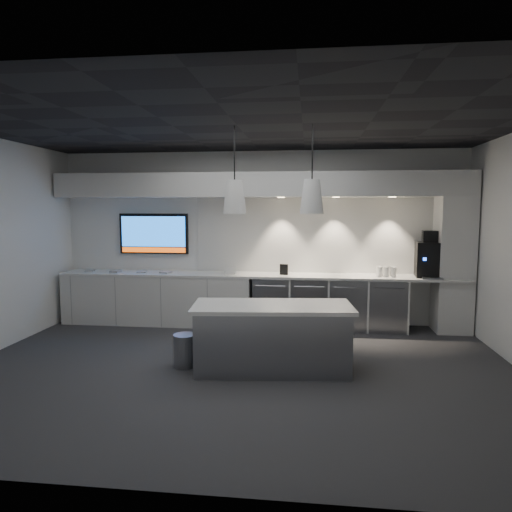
# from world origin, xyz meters

# --- Properties ---
(floor) EXTENTS (7.00, 7.00, 0.00)m
(floor) POSITION_xyz_m (0.00, 0.00, 0.00)
(floor) COLOR #303032
(floor) RESTS_ON ground
(ceiling) EXTENTS (7.00, 7.00, 0.00)m
(ceiling) POSITION_xyz_m (0.00, 0.00, 3.00)
(ceiling) COLOR black
(ceiling) RESTS_ON wall_back
(wall_back) EXTENTS (7.00, 0.00, 7.00)m
(wall_back) POSITION_xyz_m (0.00, 2.50, 1.50)
(wall_back) COLOR white
(wall_back) RESTS_ON floor
(wall_front) EXTENTS (7.00, 0.00, 7.00)m
(wall_front) POSITION_xyz_m (0.00, -2.50, 1.50)
(wall_front) COLOR white
(wall_front) RESTS_ON floor
(back_counter) EXTENTS (6.80, 0.65, 0.04)m
(back_counter) POSITION_xyz_m (0.00, 2.17, 0.88)
(back_counter) COLOR white
(back_counter) RESTS_ON left_base_cabinets
(left_base_cabinets) EXTENTS (3.30, 0.63, 0.86)m
(left_base_cabinets) POSITION_xyz_m (-1.75, 2.17, 0.43)
(left_base_cabinets) COLOR silver
(left_base_cabinets) RESTS_ON floor
(fridge_unit_a) EXTENTS (0.60, 0.61, 0.85)m
(fridge_unit_a) POSITION_xyz_m (0.25, 2.17, 0.42)
(fridge_unit_a) COLOR gray
(fridge_unit_a) RESTS_ON floor
(fridge_unit_b) EXTENTS (0.60, 0.61, 0.85)m
(fridge_unit_b) POSITION_xyz_m (0.88, 2.17, 0.42)
(fridge_unit_b) COLOR gray
(fridge_unit_b) RESTS_ON floor
(fridge_unit_c) EXTENTS (0.60, 0.61, 0.85)m
(fridge_unit_c) POSITION_xyz_m (1.51, 2.17, 0.42)
(fridge_unit_c) COLOR gray
(fridge_unit_c) RESTS_ON floor
(fridge_unit_d) EXTENTS (0.60, 0.61, 0.85)m
(fridge_unit_d) POSITION_xyz_m (2.14, 2.17, 0.42)
(fridge_unit_d) COLOR gray
(fridge_unit_d) RESTS_ON floor
(backsplash) EXTENTS (4.60, 0.03, 1.30)m
(backsplash) POSITION_xyz_m (1.20, 2.48, 1.55)
(backsplash) COLOR silver
(backsplash) RESTS_ON wall_back
(soffit) EXTENTS (6.90, 0.60, 0.40)m
(soffit) POSITION_xyz_m (0.00, 2.20, 2.40)
(soffit) COLOR silver
(soffit) RESTS_ON wall_back
(column) EXTENTS (0.55, 0.55, 2.60)m
(column) POSITION_xyz_m (3.20, 2.20, 1.30)
(column) COLOR silver
(column) RESTS_ON floor
(wall_tv) EXTENTS (1.25, 0.07, 0.72)m
(wall_tv) POSITION_xyz_m (-1.90, 2.45, 1.56)
(wall_tv) COLOR black
(wall_tv) RESTS_ON wall_back
(island) EXTENTS (2.03, 1.02, 0.83)m
(island) POSITION_xyz_m (0.43, 0.06, 0.42)
(island) COLOR gray
(island) RESTS_ON floor
(bin) EXTENTS (0.35, 0.35, 0.42)m
(bin) POSITION_xyz_m (-0.69, 0.06, 0.21)
(bin) COLOR gray
(bin) RESTS_ON floor
(coffee_machine) EXTENTS (0.46, 0.62, 0.75)m
(coffee_machine) POSITION_xyz_m (2.82, 2.20, 1.21)
(coffee_machine) COLOR black
(coffee_machine) RESTS_ON back_counter
(sign_black) EXTENTS (0.14, 0.04, 0.18)m
(sign_black) POSITION_xyz_m (0.46, 2.14, 0.99)
(sign_black) COLOR black
(sign_black) RESTS_ON back_counter
(sign_white) EXTENTS (0.18, 0.03, 0.14)m
(sign_white) POSITION_xyz_m (-0.45, 2.09, 0.97)
(sign_white) COLOR white
(sign_white) RESTS_ON back_counter
(cup_cluster) EXTENTS (0.30, 0.19, 0.16)m
(cup_cluster) POSITION_xyz_m (2.13, 2.15, 0.98)
(cup_cluster) COLOR white
(cup_cluster) RESTS_ON back_counter
(tray_a) EXTENTS (0.20, 0.20, 0.02)m
(tray_a) POSITION_xyz_m (-2.99, 2.16, 0.91)
(tray_a) COLOR #9C9C9C
(tray_a) RESTS_ON back_counter
(tray_b) EXTENTS (0.17, 0.17, 0.02)m
(tray_b) POSITION_xyz_m (-2.50, 2.11, 0.91)
(tray_b) COLOR #9C9C9C
(tray_b) RESTS_ON back_counter
(tray_c) EXTENTS (0.19, 0.19, 0.02)m
(tray_c) POSITION_xyz_m (-2.01, 2.11, 0.91)
(tray_c) COLOR #9C9C9C
(tray_c) RESTS_ON back_counter
(tray_d) EXTENTS (0.20, 0.20, 0.02)m
(tray_d) POSITION_xyz_m (-1.58, 2.10, 0.91)
(tray_d) COLOR #9C9C9C
(tray_d) RESTS_ON back_counter
(pendant_left) EXTENTS (0.29, 0.29, 1.11)m
(pendant_left) POSITION_xyz_m (-0.04, 0.06, 2.15)
(pendant_left) COLOR silver
(pendant_left) RESTS_ON ceiling
(pendant_right) EXTENTS (0.29, 0.29, 1.11)m
(pendant_right) POSITION_xyz_m (0.90, 0.06, 2.15)
(pendant_right) COLOR silver
(pendant_right) RESTS_ON ceiling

